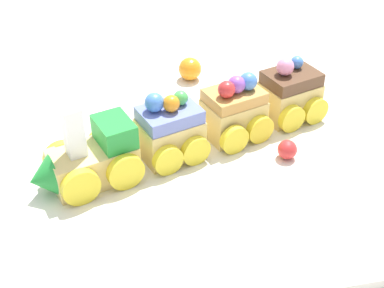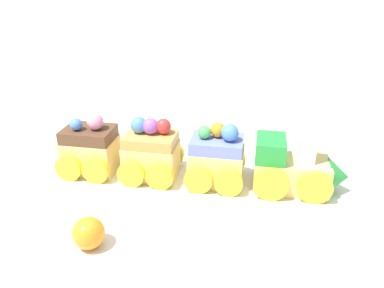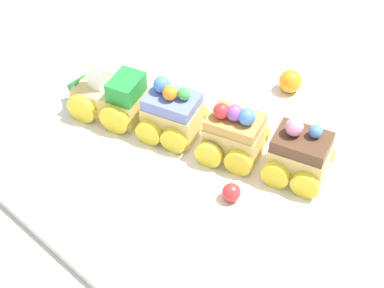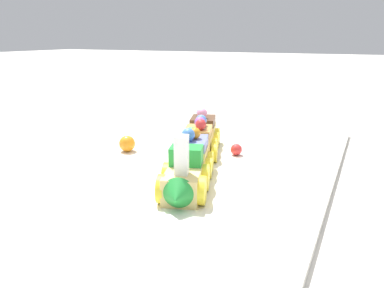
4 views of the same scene
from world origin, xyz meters
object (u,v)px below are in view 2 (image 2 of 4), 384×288
at_px(gumball_red, 147,143).
at_px(cake_car_chocolate, 91,150).
at_px(cake_train_locomotive, 296,169).
at_px(gumball_orange, 89,233).
at_px(cake_car_caramel, 151,154).
at_px(cake_car_blueberry, 217,160).

bearing_deg(gumball_red, cake_car_chocolate, -110.23).
relative_size(cake_train_locomotive, gumball_orange, 3.86).
bearing_deg(cake_car_chocolate, cake_car_caramel, 0.39).
xyz_separation_m(cake_train_locomotive, cake_car_chocolate, (-0.25, -0.08, 0.00)).
distance_m(cake_car_blueberry, gumball_red, 0.13).
distance_m(cake_car_caramel, cake_car_chocolate, 0.08).
height_order(cake_car_chocolate, gumball_red, cake_car_chocolate).
height_order(cake_train_locomotive, gumball_red, cake_train_locomotive).
distance_m(cake_car_chocolate, gumball_orange, 0.16).
bearing_deg(cake_car_chocolate, cake_car_blueberry, 0.02).
bearing_deg(cake_car_blueberry, gumball_red, 147.52).
bearing_deg(cake_car_caramel, cake_car_chocolate, -179.61).
relative_size(cake_train_locomotive, cake_car_caramel, 1.40).
relative_size(cake_car_blueberry, cake_car_caramel, 1.00).
height_order(cake_car_blueberry, cake_car_caramel, cake_car_blueberry).
bearing_deg(cake_car_blueberry, cake_car_chocolate, -179.98).
bearing_deg(cake_train_locomotive, cake_car_chocolate, -179.97).
bearing_deg(gumball_orange, cake_car_chocolate, 130.55).
bearing_deg(cake_car_caramel, gumball_red, 110.87).
xyz_separation_m(cake_car_chocolate, gumball_orange, (0.10, -0.12, -0.01)).
relative_size(cake_car_blueberry, cake_car_chocolate, 1.00).
bearing_deg(cake_train_locomotive, cake_car_blueberry, -179.95).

